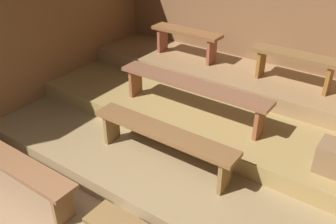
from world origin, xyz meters
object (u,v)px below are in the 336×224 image
bench_middle_center (192,88)px  bench_floor_left (14,167)px  bench_lower_center (163,136)px  bench_upper_left (186,36)px  bench_upper_right (295,61)px  wooden_crate_middle (333,158)px

bench_middle_center → bench_floor_left: bearing=-117.2°
bench_lower_center → bench_middle_center: bearing=100.0°
bench_upper_left → bench_middle_center: bearing=-54.2°
bench_middle_center → bench_upper_right: bench_upper_right is taller
bench_floor_left → bench_middle_center: size_ratio=0.83×
bench_upper_left → wooden_crate_middle: bearing=-26.4°
bench_upper_right → bench_upper_left: bearing=180.0°
bench_upper_right → wooden_crate_middle: 1.71m
bench_floor_left → bench_lower_center: bench_lower_center is taller
bench_upper_left → bench_upper_right: (1.80, 0.00, 0.00)m
bench_lower_center → bench_upper_left: size_ratio=1.55×
bench_floor_left → wooden_crate_middle: wooden_crate_middle is taller
bench_middle_center → bench_upper_right: size_ratio=1.80×
bench_floor_left → wooden_crate_middle: size_ratio=5.57×
bench_floor_left → bench_middle_center: 2.35m
bench_floor_left → bench_upper_left: bearing=86.8°
bench_middle_center → bench_upper_right: bearing=52.4°
bench_middle_center → bench_lower_center: bearing=-80.0°
bench_lower_center → wooden_crate_middle: size_ratio=5.80×
bench_lower_center → bench_middle_center: bench_middle_center is taller
bench_upper_left → bench_lower_center: bearing=-63.7°
bench_floor_left → bench_lower_center: size_ratio=0.96×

